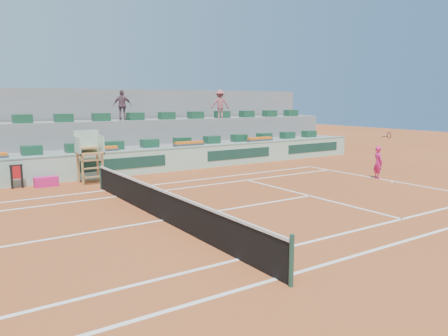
{
  "coord_description": "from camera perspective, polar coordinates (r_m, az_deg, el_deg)",
  "views": [
    {
      "loc": [
        -5.78,
        -12.15,
        3.75
      ],
      "look_at": [
        4.0,
        2.5,
        1.0
      ],
      "focal_mm": 35.0,
      "sensor_mm": 36.0,
      "label": 1
    }
  ],
  "objects": [
    {
      "name": "seat_row_upper",
      "position": [
        24.56,
        -20.21,
        6.16
      ],
      "size": [
        32.9,
        0.6,
        0.44
      ],
      "color": "#184A2F",
      "rests_on": "seating_tier_upper"
    },
    {
      "name": "player_bag",
      "position": [
        20.6,
        -22.21,
        -1.67
      ],
      "size": [
        0.98,
        0.44,
        0.44
      ],
      "primitive_type": "cube",
      "color": "#DB1C73",
      "rests_on": "ground"
    },
    {
      "name": "seating_tier_lower",
      "position": [
        23.78,
        -19.36,
        0.75
      ],
      "size": [
        36.0,
        4.0,
        1.2
      ],
      "primitive_type": "cube",
      "color": "gray",
      "rests_on": "ground"
    },
    {
      "name": "tennis_net",
      "position": [
        13.83,
        -8.08,
        -4.68
      ],
      "size": [
        0.1,
        11.97,
        1.1
      ],
      "color": "black",
      "rests_on": "ground"
    },
    {
      "name": "stadium_back_wall",
      "position": [
        26.73,
        -21.27,
        4.94
      ],
      "size": [
        36.0,
        0.4,
        4.4
      ],
      "primitive_type": "cube",
      "color": "gray",
      "rests_on": "ground"
    },
    {
      "name": "towel_rack",
      "position": [
        20.61,
        -25.46,
        -0.78
      ],
      "size": [
        0.53,
        0.09,
        1.03
      ],
      "color": "black",
      "rests_on": "ground"
    },
    {
      "name": "ground",
      "position": [
        13.97,
        -8.03,
        -6.79
      ],
      "size": [
        90.0,
        90.0,
        0.0
      ],
      "primitive_type": "plane",
      "color": "#97431D",
      "rests_on": "ground"
    },
    {
      "name": "tennis_player",
      "position": [
        22.27,
        19.49,
        0.73
      ],
      "size": [
        0.57,
        0.9,
        2.28
      ],
      "color": "#DB1C73",
      "rests_on": "ground"
    },
    {
      "name": "spectator_right",
      "position": [
        28.26,
        -0.52,
        8.37
      ],
      "size": [
        1.32,
        1.0,
        1.81
      ],
      "primitive_type": "imported",
      "rotation": [
        0.0,
        0.0,
        2.83
      ],
      "color": "#A35157",
      "rests_on": "seating_tier_upper"
    },
    {
      "name": "flower_planters",
      "position": [
        21.71,
        -22.16,
        1.83
      ],
      "size": [
        26.8,
        0.36,
        0.28
      ],
      "color": "#464646",
      "rests_on": "seating_tier_lower"
    },
    {
      "name": "advertising_hoarding",
      "position": [
        21.67,
        -17.84,
        0.18
      ],
      "size": [
        36.0,
        0.34,
        1.26
      ],
      "color": "#A5D0B7",
      "rests_on": "ground"
    },
    {
      "name": "umpire_chair",
      "position": [
        20.6,
        -17.25,
        2.32
      ],
      "size": [
        1.1,
        0.9,
        2.4
      ],
      "color": "#A0733C",
      "rests_on": "ground"
    },
    {
      "name": "seating_tier_upper",
      "position": [
        25.24,
        -20.35,
        2.75
      ],
      "size": [
        36.0,
        2.4,
        2.6
      ],
      "primitive_type": "cube",
      "color": "gray",
      "rests_on": "ground"
    },
    {
      "name": "spectator_mid",
      "position": [
        25.65,
        -13.12,
        7.99
      ],
      "size": [
        1.09,
        0.8,
        1.72
      ],
      "primitive_type": "imported",
      "rotation": [
        0.0,
        0.0,
        2.72
      ],
      "color": "brown",
      "rests_on": "seating_tier_upper"
    },
    {
      "name": "seat_row_lower",
      "position": [
        22.82,
        -18.89,
        2.53
      ],
      "size": [
        32.9,
        0.6,
        0.44
      ],
      "color": "#184A2F",
      "rests_on": "seating_tier_lower"
    },
    {
      "name": "court_lines",
      "position": [
        13.97,
        -8.03,
        -6.77
      ],
      "size": [
        23.89,
        11.09,
        0.01
      ],
      "color": "white",
      "rests_on": "ground"
    }
  ]
}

